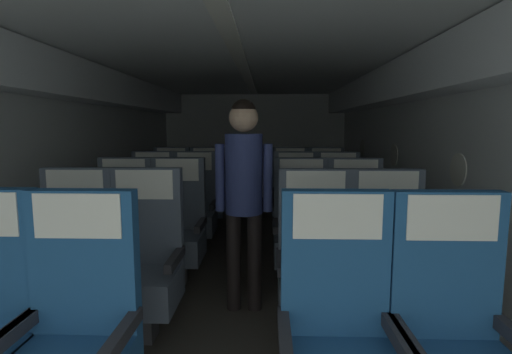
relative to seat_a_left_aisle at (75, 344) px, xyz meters
name	(u,v)px	position (x,y,z in m)	size (l,w,h in m)	color
ground	(242,266)	(0.57, 2.32, -0.49)	(3.79, 8.27, 0.02)	#3D3833
fuselage_shell	(243,115)	(0.58, 2.59, 1.05)	(3.67, 7.92, 2.10)	silver
seat_a_left_aisle	(75,344)	(0.00, 0.00, 0.00)	(0.52, 0.47, 1.13)	#38383D
seat_a_right_aisle	(454,348)	(1.63, 0.01, 0.00)	(0.52, 0.47, 1.13)	#38383D
seat_a_right_window	(338,345)	(1.14, 0.02, 0.00)	(0.52, 0.47, 1.13)	#38383D
seat_b_left_window	(73,266)	(-0.47, 0.94, 0.00)	(0.52, 0.47, 1.13)	#38383D
seat_b_left_aisle	(143,267)	(0.00, 0.94, 0.00)	(0.52, 0.47, 1.13)	#38383D
seat_b_right_aisle	(389,271)	(1.63, 0.92, 0.00)	(0.52, 0.47, 1.13)	#38383D
seat_b_right_window	(316,270)	(1.15, 0.91, 0.00)	(0.52, 0.47, 1.13)	#38383D
seat_c_left_window	(123,231)	(-0.47, 1.84, 0.00)	(0.52, 0.47, 1.13)	#38383D
seat_c_left_aisle	(177,231)	(0.01, 1.85, 0.00)	(0.52, 0.47, 1.13)	#38383D
seat_c_right_aisle	(356,233)	(1.62, 1.84, 0.00)	(0.52, 0.47, 1.13)	#38383D
seat_c_right_window	(301,232)	(1.14, 1.85, 0.00)	(0.52, 0.47, 1.13)	#38383D
seat_d_left_window	(152,209)	(-0.48, 2.77, 0.00)	(0.52, 0.47, 1.13)	#38383D
seat_d_left_aisle	(194,210)	(0.00, 2.75, 0.00)	(0.52, 0.47, 1.13)	#38383D
seat_d_right_aisle	(338,211)	(1.62, 2.74, 0.00)	(0.52, 0.47, 1.13)	#38383D
seat_d_right_window	(296,211)	(1.15, 2.75, 0.00)	(0.52, 0.47, 1.13)	#38383D
seat_e_left_window	(171,196)	(-0.49, 3.66, 0.00)	(0.52, 0.47, 1.13)	#38383D
seat_e_left_aisle	(207,196)	(0.01, 3.67, 0.00)	(0.52, 0.47, 1.13)	#38383D
seat_e_right_aisle	(326,197)	(1.63, 3.66, 0.00)	(0.52, 0.47, 1.13)	#38383D
seat_e_right_window	(290,196)	(1.14, 3.68, 0.00)	(0.52, 0.47, 1.13)	#38383D
flight_attendant	(244,183)	(0.66, 1.34, 0.52)	(0.43, 0.28, 1.61)	black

